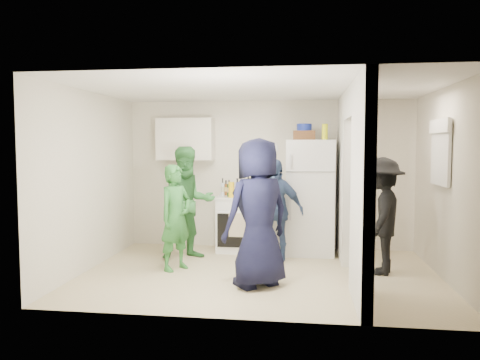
# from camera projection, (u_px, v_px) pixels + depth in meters

# --- Properties ---
(floor) EXTENTS (4.80, 4.80, 0.00)m
(floor) POSITION_uv_depth(u_px,v_px,m) (259.00, 274.00, 6.36)
(floor) COLOR beige
(floor) RESTS_ON ground
(wall_back) EXTENTS (4.80, 0.00, 4.80)m
(wall_back) POSITION_uv_depth(u_px,v_px,m) (269.00, 175.00, 7.95)
(wall_back) COLOR silver
(wall_back) RESTS_ON floor
(wall_front) EXTENTS (4.80, 0.00, 4.80)m
(wall_front) POSITION_uv_depth(u_px,v_px,m) (244.00, 196.00, 4.59)
(wall_front) COLOR silver
(wall_front) RESTS_ON floor
(wall_left) EXTENTS (0.00, 3.40, 3.40)m
(wall_left) POSITION_uv_depth(u_px,v_px,m) (90.00, 181.00, 6.59)
(wall_left) COLOR silver
(wall_left) RESTS_ON floor
(wall_right) EXTENTS (0.00, 3.40, 3.40)m
(wall_right) POSITION_uv_depth(u_px,v_px,m) (447.00, 184.00, 5.95)
(wall_right) COLOR silver
(wall_right) RESTS_ON floor
(ceiling) EXTENTS (4.80, 4.80, 0.00)m
(ceiling) POSITION_uv_depth(u_px,v_px,m) (260.00, 88.00, 6.18)
(ceiling) COLOR white
(ceiling) RESTS_ON wall_back
(partition_pier_back) EXTENTS (0.12, 1.20, 2.50)m
(partition_pier_back) POSITION_uv_depth(u_px,v_px,m) (344.00, 178.00, 7.20)
(partition_pier_back) COLOR silver
(partition_pier_back) RESTS_ON floor
(partition_pier_front) EXTENTS (0.12, 1.20, 2.50)m
(partition_pier_front) POSITION_uv_depth(u_px,v_px,m) (362.00, 192.00, 5.02)
(partition_pier_front) COLOR silver
(partition_pier_front) RESTS_ON floor
(partition_header) EXTENTS (0.12, 1.00, 0.40)m
(partition_header) POSITION_uv_depth(u_px,v_px,m) (353.00, 102.00, 6.03)
(partition_header) COLOR silver
(partition_header) RESTS_ON partition_pier_back
(stove) EXTENTS (0.76, 0.64, 0.91)m
(stove) POSITION_uv_depth(u_px,v_px,m) (240.00, 223.00, 7.74)
(stove) COLOR white
(stove) RESTS_ON floor
(upper_cabinet) EXTENTS (0.95, 0.34, 0.70)m
(upper_cabinet) POSITION_uv_depth(u_px,v_px,m) (186.00, 139.00, 7.91)
(upper_cabinet) COLOR silver
(upper_cabinet) RESTS_ON wall_back
(fridge) EXTENTS (0.75, 0.73, 1.83)m
(fridge) POSITION_uv_depth(u_px,v_px,m) (310.00, 197.00, 7.53)
(fridge) COLOR white
(fridge) RESTS_ON floor
(wicker_basket) EXTENTS (0.35, 0.25, 0.15)m
(wicker_basket) POSITION_uv_depth(u_px,v_px,m) (304.00, 135.00, 7.52)
(wicker_basket) COLOR brown
(wicker_basket) RESTS_ON fridge
(blue_bowl) EXTENTS (0.24, 0.24, 0.11)m
(blue_bowl) POSITION_uv_depth(u_px,v_px,m) (304.00, 127.00, 7.51)
(blue_bowl) COLOR navy
(blue_bowl) RESTS_ON wicker_basket
(yellow_cup_stack_top) EXTENTS (0.09, 0.09, 0.25)m
(yellow_cup_stack_top) POSITION_uv_depth(u_px,v_px,m) (325.00, 132.00, 7.32)
(yellow_cup_stack_top) COLOR #F1FC15
(yellow_cup_stack_top) RESTS_ON fridge
(wall_clock) EXTENTS (0.22, 0.02, 0.22)m
(wall_clock) POSITION_uv_depth(u_px,v_px,m) (272.00, 148.00, 7.89)
(wall_clock) COLOR white
(wall_clock) RESTS_ON wall_back
(spice_shelf) EXTENTS (0.35, 0.08, 0.03)m
(spice_shelf) POSITION_uv_depth(u_px,v_px,m) (269.00, 169.00, 7.89)
(spice_shelf) COLOR olive
(spice_shelf) RESTS_ON wall_back
(nook_window) EXTENTS (0.03, 0.70, 0.80)m
(nook_window) POSITION_uv_depth(u_px,v_px,m) (442.00, 153.00, 6.13)
(nook_window) COLOR black
(nook_window) RESTS_ON wall_right
(nook_window_frame) EXTENTS (0.04, 0.76, 0.86)m
(nook_window_frame) POSITION_uv_depth(u_px,v_px,m) (441.00, 153.00, 6.13)
(nook_window_frame) COLOR white
(nook_window_frame) RESTS_ON wall_right
(nook_valance) EXTENTS (0.04, 0.82, 0.18)m
(nook_valance) POSITION_uv_depth(u_px,v_px,m) (440.00, 126.00, 6.10)
(nook_valance) COLOR white
(nook_valance) RESTS_ON wall_right
(yellow_cup_stack_stove) EXTENTS (0.09, 0.09, 0.25)m
(yellow_cup_stack_stove) POSITION_uv_depth(u_px,v_px,m) (231.00, 190.00, 7.50)
(yellow_cup_stack_stove) COLOR yellow
(yellow_cup_stack_stove) RESTS_ON stove
(red_cup) EXTENTS (0.09, 0.09, 0.12)m
(red_cup) POSITION_uv_depth(u_px,v_px,m) (252.00, 194.00, 7.48)
(red_cup) COLOR red
(red_cup) RESTS_ON stove
(person_green_left) EXTENTS (0.59, 0.64, 1.48)m
(person_green_left) POSITION_uv_depth(u_px,v_px,m) (176.00, 217.00, 6.53)
(person_green_left) COLOR #337D32
(person_green_left) RESTS_ON floor
(person_green_center) EXTENTS (1.06, 0.99, 1.73)m
(person_green_center) POSITION_uv_depth(u_px,v_px,m) (188.00, 203.00, 7.19)
(person_green_center) COLOR #39823A
(person_green_center) RESTS_ON floor
(person_denim) EXTENTS (0.97, 0.59, 1.55)m
(person_denim) POSITION_uv_depth(u_px,v_px,m) (274.00, 210.00, 7.06)
(person_denim) COLOR #375679
(person_denim) RESTS_ON floor
(person_navy) EXTENTS (1.06, 1.02, 1.84)m
(person_navy) POSITION_uv_depth(u_px,v_px,m) (258.00, 213.00, 5.75)
(person_navy) COLOR black
(person_navy) RESTS_ON floor
(person_nook) EXTENTS (0.87, 1.16, 1.59)m
(person_nook) POSITION_uv_depth(u_px,v_px,m) (381.00, 216.00, 6.33)
(person_nook) COLOR black
(person_nook) RESTS_ON floor
(bottle_a) EXTENTS (0.07, 0.07, 0.25)m
(bottle_a) POSITION_uv_depth(u_px,v_px,m) (226.00, 188.00, 7.84)
(bottle_a) COLOR brown
(bottle_a) RESTS_ON stove
(bottle_b) EXTENTS (0.06, 0.06, 0.27)m
(bottle_b) POSITION_uv_depth(u_px,v_px,m) (229.00, 188.00, 7.62)
(bottle_b) COLOR #17461A
(bottle_b) RESTS_ON stove
(bottle_c) EXTENTS (0.07, 0.07, 0.29)m
(bottle_c) POSITION_uv_depth(u_px,v_px,m) (237.00, 187.00, 7.84)
(bottle_c) COLOR #B6BFC5
(bottle_c) RESTS_ON stove
(bottle_d) EXTENTS (0.07, 0.07, 0.29)m
(bottle_d) POSITION_uv_depth(u_px,v_px,m) (241.00, 187.00, 7.66)
(bottle_d) COLOR brown
(bottle_d) RESTS_ON stove
(bottle_e) EXTENTS (0.08, 0.08, 0.32)m
(bottle_e) POSITION_uv_depth(u_px,v_px,m) (248.00, 186.00, 7.86)
(bottle_e) COLOR #9EA4AF
(bottle_e) RESTS_ON stove
(bottle_f) EXTENTS (0.06, 0.06, 0.28)m
(bottle_f) POSITION_uv_depth(u_px,v_px,m) (252.00, 188.00, 7.70)
(bottle_f) COLOR #183613
(bottle_f) RESTS_ON stove
(bottle_g) EXTENTS (0.06, 0.06, 0.33)m
(bottle_g) POSITION_uv_depth(u_px,v_px,m) (256.00, 186.00, 7.79)
(bottle_g) COLOR brown
(bottle_g) RESTS_ON stove
(bottle_h) EXTENTS (0.06, 0.06, 0.30)m
(bottle_h) POSITION_uv_depth(u_px,v_px,m) (223.00, 187.00, 7.63)
(bottle_h) COLOR silver
(bottle_h) RESTS_ON stove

